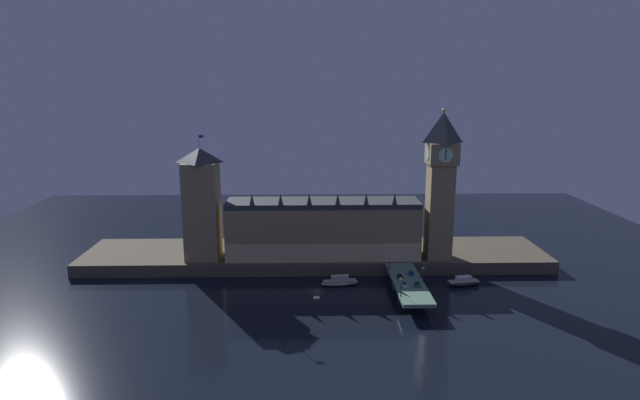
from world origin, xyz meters
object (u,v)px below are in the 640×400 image
(pedestrian_mid_walk, at_px, (420,276))
(pedestrian_far_rail, at_px, (390,267))
(victoria_tower, at_px, (202,203))
(street_lamp_far, at_px, (389,260))
(car_northbound_trail, at_px, (404,285))
(car_southbound_trail, at_px, (411,273))
(boat_downstream, at_px, (464,282))
(car_northbound_lead, at_px, (400,276))
(clock_tower, at_px, (441,181))
(street_lamp_near, at_px, (401,285))
(car_southbound_lead, at_px, (417,284))
(boat_upstream, at_px, (340,282))
(street_lamp_mid, at_px, (423,273))

(pedestrian_mid_walk, xyz_separation_m, pedestrian_far_rail, (-10.79, 11.30, 0.00))
(victoria_tower, distance_m, street_lamp_far, 87.86)
(pedestrian_far_rail, bearing_deg, car_northbound_trail, -82.25)
(car_southbound_trail, height_order, boat_downstream, car_southbound_trail)
(victoria_tower, relative_size, car_northbound_lead, 11.92)
(clock_tower, distance_m, boat_downstream, 45.97)
(clock_tower, xyz_separation_m, car_northbound_lead, (-21.96, -27.57, -35.08))
(car_southbound_trail, relative_size, pedestrian_far_rail, 2.16)
(clock_tower, distance_m, street_lamp_near, 61.52)
(boat_downstream, bearing_deg, pedestrian_mid_walk, -160.03)
(pedestrian_far_rail, distance_m, street_lamp_far, 3.20)
(car_northbound_lead, distance_m, car_southbound_trail, 6.70)
(car_southbound_lead, bearing_deg, boat_upstream, 151.01)
(street_lamp_mid, height_order, boat_downstream, street_lamp_mid)
(boat_upstream, bearing_deg, victoria_tower, 160.36)
(street_lamp_near, xyz_separation_m, street_lamp_far, (0.00, 29.44, -0.35))
(car_northbound_lead, height_order, street_lamp_near, street_lamp_near)
(street_lamp_far, bearing_deg, street_lamp_mid, -51.77)
(car_northbound_lead, relative_size, street_lamp_mid, 0.78)
(pedestrian_far_rail, height_order, boat_upstream, pedestrian_far_rail)
(boat_upstream, height_order, boat_downstream, boat_upstream)
(car_southbound_trail, distance_m, street_lamp_near, 24.90)
(street_lamp_far, bearing_deg, pedestrian_mid_walk, -45.27)
(street_lamp_mid, bearing_deg, car_northbound_lead, 152.60)
(car_northbound_trail, bearing_deg, street_lamp_mid, 31.10)
(street_lamp_far, bearing_deg, boat_downstream, -6.94)
(clock_tower, xyz_separation_m, pedestrian_mid_walk, (-13.86, -28.55, -34.78))
(pedestrian_far_rail, bearing_deg, car_southbound_lead, -67.15)
(street_lamp_mid, height_order, street_lamp_far, street_lamp_far)
(clock_tower, relative_size, street_lamp_mid, 11.10)
(car_southbound_lead, bearing_deg, pedestrian_far_rail, 112.85)
(pedestrian_mid_walk, distance_m, pedestrian_far_rail, 15.62)
(victoria_tower, relative_size, boat_downstream, 3.67)
(clock_tower, relative_size, pedestrian_mid_walk, 37.30)
(car_northbound_lead, xyz_separation_m, car_southbound_lead, (5.40, -8.90, 0.01))
(car_northbound_lead, relative_size, car_southbound_lead, 1.18)
(pedestrian_mid_walk, relative_size, street_lamp_near, 0.25)
(victoria_tower, xyz_separation_m, car_southbound_trail, (91.54, -25.70, -24.63))
(car_northbound_lead, relative_size, street_lamp_near, 0.66)
(car_southbound_trail, xyz_separation_m, boat_upstream, (-29.85, 3.68, -5.09))
(street_lamp_mid, bearing_deg, boat_downstream, 28.41)
(clock_tower, height_order, car_northbound_trail, clock_tower)
(car_southbound_lead, bearing_deg, victoria_tower, 157.16)
(car_northbound_trail, bearing_deg, pedestrian_far_rail, 97.75)
(car_northbound_trail, bearing_deg, boat_downstream, 29.23)
(street_lamp_mid, bearing_deg, clock_tower, 67.16)
(street_lamp_far, bearing_deg, car_northbound_trail, -81.13)
(victoria_tower, height_order, pedestrian_far_rail, victoria_tower)
(car_northbound_trail, height_order, car_southbound_lead, car_northbound_trail)
(car_southbound_trail, bearing_deg, street_lamp_near, -110.20)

